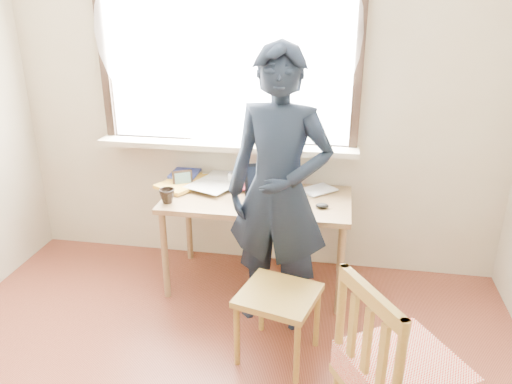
% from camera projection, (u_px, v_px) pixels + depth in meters
% --- Properties ---
extents(room_shell, '(3.52, 4.02, 2.61)m').
position_uv_depth(room_shell, '(158.00, 91.00, 1.68)').
color(room_shell, beige).
rests_on(room_shell, ground).
extents(desk, '(1.24, 0.62, 0.66)m').
position_uv_depth(desk, '(257.00, 207.00, 3.36)').
color(desk, olive).
rests_on(desk, ground).
extents(laptop, '(0.41, 0.37, 0.23)m').
position_uv_depth(laptop, '(272.00, 193.00, 3.26)').
color(laptop, black).
rests_on(laptop, desk).
extents(mug_white, '(0.17, 0.17, 0.09)m').
position_uv_depth(mug_white, '(236.00, 179.00, 3.52)').
color(mug_white, white).
rests_on(mug_white, desk).
extents(mug_dark, '(0.13, 0.13, 0.09)m').
position_uv_depth(mug_dark, '(167.00, 196.00, 3.23)').
color(mug_dark, black).
rests_on(mug_dark, desk).
extents(mouse, '(0.08, 0.06, 0.03)m').
position_uv_depth(mouse, '(322.00, 206.00, 3.16)').
color(mouse, black).
rests_on(mouse, desk).
extents(desk_clutter, '(0.74, 0.55, 0.05)m').
position_uv_depth(desk_clutter, '(204.00, 181.00, 3.54)').
color(desk_clutter, white).
rests_on(desk_clutter, desk).
extents(book_a, '(0.24, 0.31, 0.03)m').
position_uv_depth(book_a, '(206.00, 180.00, 3.59)').
color(book_a, white).
rests_on(book_a, desk).
extents(book_b, '(0.28, 0.28, 0.02)m').
position_uv_depth(book_b, '(311.00, 187.00, 3.49)').
color(book_b, white).
rests_on(book_b, desk).
extents(picture_frame, '(0.13, 0.08, 0.11)m').
position_uv_depth(picture_frame, '(183.00, 180.00, 3.49)').
color(picture_frame, black).
rests_on(picture_frame, desk).
extents(work_chair, '(0.49, 0.48, 0.42)m').
position_uv_depth(work_chair, '(278.00, 303.00, 2.75)').
color(work_chair, olive).
rests_on(work_chair, ground).
extents(side_chair, '(0.59, 0.59, 0.95)m').
position_uv_depth(side_chair, '(399.00, 376.00, 2.02)').
color(side_chair, olive).
rests_on(side_chair, ground).
extents(person, '(0.69, 0.51, 1.71)m').
position_uv_depth(person, '(279.00, 192.00, 2.91)').
color(person, black).
rests_on(person, ground).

